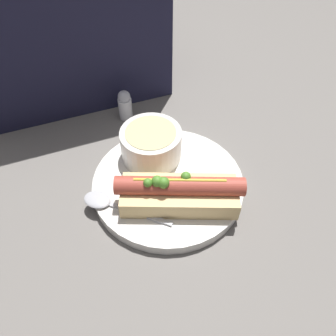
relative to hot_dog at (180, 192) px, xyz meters
name	(u,v)px	position (x,y,z in m)	size (l,w,h in m)	color
ground_plane	(168,187)	(0.00, 0.05, -0.04)	(4.00, 4.00, 0.00)	slate
dinner_plate	(168,184)	(0.00, 0.05, -0.03)	(0.25, 0.25, 0.02)	white
hot_dog	(180,192)	(0.00, 0.00, 0.00)	(0.19, 0.13, 0.06)	#E5C17F
soup_bowl	(151,143)	(-0.01, 0.11, 0.01)	(0.10, 0.10, 0.06)	silver
spoon	(105,202)	(-0.11, 0.04, -0.02)	(0.12, 0.11, 0.01)	#B7B7BC
salt_shaker	(125,105)	(-0.01, 0.25, -0.01)	(0.03, 0.03, 0.06)	silver
seated_diner	(60,2)	(-0.08, 0.38, 0.15)	(0.38, 0.17, 0.47)	#1E1E38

